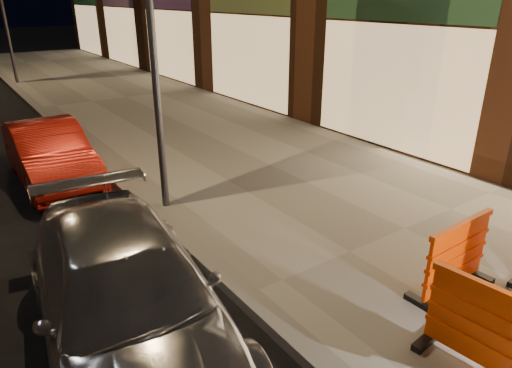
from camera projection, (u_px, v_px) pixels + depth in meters
ground_plane at (249, 303)px, 5.74m from camera, size 120.00×120.00×0.00m
sidewalk at (404, 233)px, 7.30m from camera, size 6.00×60.00×0.15m
kerb at (249, 299)px, 5.71m from camera, size 0.30×60.00×0.15m
barrier_back at (456, 257)px, 5.55m from camera, size 1.26×0.55×0.97m
barrier_kerbside at (488, 332)px, 4.33m from camera, size 0.65×1.30×0.97m
car_silver at (133, 343)px, 5.08m from camera, size 2.37×4.63×1.29m
car_red at (55, 181)px, 9.52m from camera, size 1.30×3.68×1.21m
street_lamp_mid at (151, 26)px, 6.93m from camera, size 0.12×0.12×6.00m
street_lamp_far at (2, 7)px, 18.29m from camera, size 0.12×0.12×6.00m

